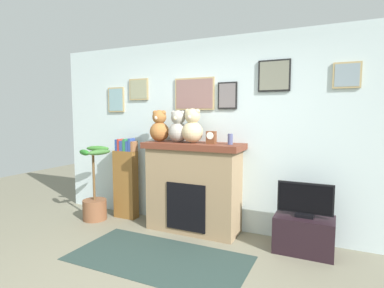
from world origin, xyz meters
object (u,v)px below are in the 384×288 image
teddy_bear_brown (192,127)px  fireplace (193,187)px  tv_stand (304,234)px  television (305,200)px  candle_jar (230,139)px  teddy_bear_grey (159,127)px  potted_plant (95,198)px  teddy_bear_tan (178,128)px  mantel_clock (211,137)px  bookshelf (126,181)px

teddy_bear_brown → fireplace: bearing=66.6°
tv_stand → television: television is taller
candle_jar → teddy_bear_grey: bearing=-180.0°
fireplace → potted_plant: fireplace is taller
potted_plant → teddy_bear_tan: size_ratio=2.54×
potted_plant → teddy_bear_grey: size_ratio=2.52×
television → teddy_bear_grey: 2.10m
tv_stand → candle_jar: candle_jar is taller
fireplace → mantel_clock: mantel_clock is taller
potted_plant → tv_stand: 2.95m
mantel_clock → teddy_bear_grey: 0.78m
teddy_bear_tan → fireplace: bearing=4.7°
teddy_bear_tan → candle_jar: bearing=0.0°
potted_plant → teddy_bear_grey: 1.49m
television → mantel_clock: (-1.17, 0.04, 0.68)m
fireplace → teddy_bear_brown: 0.80m
potted_plant → television: 2.96m
television → teddy_bear_grey: teddy_bear_grey is taller
bookshelf → candle_jar: bearing=-1.9°
television → teddy_bear_tan: 1.83m
potted_plant → tv_stand: size_ratio=1.69×
mantel_clock → teddy_bear_brown: (-0.27, 0.00, 0.12)m
television → potted_plant: bearing=-176.5°
teddy_bear_tan → teddy_bear_brown: size_ratio=0.95×
teddy_bear_grey → mantel_clock: bearing=-0.1°
candle_jar → mantel_clock: (-0.26, -0.00, 0.01)m
bookshelf → tv_stand: bookshelf is taller
bookshelf → potted_plant: bearing=-142.1°
fireplace → television: 1.43m
fireplace → potted_plant: 1.56m
bookshelf → teddy_bear_tan: (0.93, -0.06, 0.82)m
fireplace → potted_plant: bearing=-170.8°
television → teddy_bear_brown: teddy_bear_brown is taller
bookshelf → tv_stand: (2.58, -0.10, -0.37)m
tv_stand → candle_jar: bearing=177.2°
fireplace → teddy_bear_tan: (-0.22, -0.02, 0.79)m
bookshelf → teddy_bear_grey: (0.64, -0.06, 0.82)m
television → fireplace: bearing=177.5°
bookshelf → television: bearing=-2.3°
bookshelf → teddy_bear_grey: size_ratio=2.80×
potted_plant → teddy_bear_tan: 1.70m
fireplace → teddy_bear_grey: bearing=-178.0°
candle_jar → teddy_bear_brown: size_ratio=0.30×
fireplace → tv_stand: bearing=-2.5°
potted_plant → candle_jar: candle_jar is taller
mantel_clock → teddy_bear_tan: 0.49m
bookshelf → mantel_clock: bearing=-2.3°
tv_stand → teddy_bear_tan: 2.03m
candle_jar → tv_stand: bearing=-2.8°
fireplace → candle_jar: 0.84m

